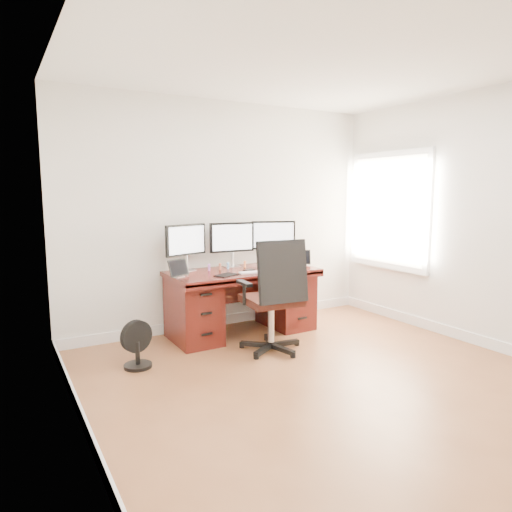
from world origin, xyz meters
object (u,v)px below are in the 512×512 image
office_chair (273,315)px  keyboard (251,272)px  monitor_center (232,239)px  desk (242,299)px  floor_fan (137,345)px

office_chair → keyboard: 0.61m
office_chair → keyboard: size_ratio=4.71×
monitor_center → keyboard: monitor_center is taller
desk → floor_fan: (-1.35, -0.45, -0.18)m
monitor_center → floor_fan: bearing=-148.6°
keyboard → office_chair: bearing=-80.8°
office_chair → keyboard: bearing=95.1°
floor_fan → monitor_center: (1.35, 0.69, 0.87)m
desk → floor_fan: desk is taller
desk → office_chair: size_ratio=1.45×
desk → keyboard: 0.43m
desk → monitor_center: size_ratio=3.08×
office_chair → keyboard: office_chair is taller
keyboard → floor_fan: bearing=-161.6°
desk → monitor_center: monitor_center is taller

